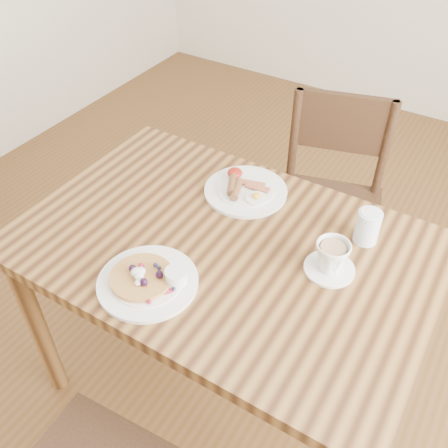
# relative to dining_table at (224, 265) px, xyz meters

# --- Properties ---
(ground) EXTENTS (5.00, 5.00, 0.00)m
(ground) POSITION_rel_dining_table_xyz_m (0.00, 0.00, -0.65)
(ground) COLOR #583919
(ground) RESTS_ON ground
(dining_table) EXTENTS (1.20, 0.80, 0.75)m
(dining_table) POSITION_rel_dining_table_xyz_m (0.00, 0.00, 0.00)
(dining_table) COLOR brown
(dining_table) RESTS_ON ground
(chair_far) EXTENTS (0.52, 0.52, 0.88)m
(chair_far) POSITION_rel_dining_table_xyz_m (0.08, 0.67, -0.16)
(chair_far) COLOR #3C2516
(chair_far) RESTS_ON ground
(pancake_plate) EXTENTS (0.27, 0.27, 0.06)m
(pancake_plate) POSITION_rel_dining_table_xyz_m (-0.09, -0.24, 0.11)
(pancake_plate) COLOR white
(pancake_plate) RESTS_ON dining_table
(breakfast_plate) EXTENTS (0.27, 0.27, 0.04)m
(breakfast_plate) POSITION_rel_dining_table_xyz_m (-0.07, 0.24, 0.11)
(breakfast_plate) COLOR white
(breakfast_plate) RESTS_ON dining_table
(teacup_saucer) EXTENTS (0.14, 0.14, 0.10)m
(teacup_saucer) POSITION_rel_dining_table_xyz_m (0.30, 0.06, 0.14)
(teacup_saucer) COLOR white
(teacup_saucer) RESTS_ON dining_table
(water_glass) EXTENTS (0.07, 0.07, 0.10)m
(water_glass) POSITION_rel_dining_table_xyz_m (0.34, 0.22, 0.15)
(water_glass) COLOR silver
(water_glass) RESTS_ON dining_table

